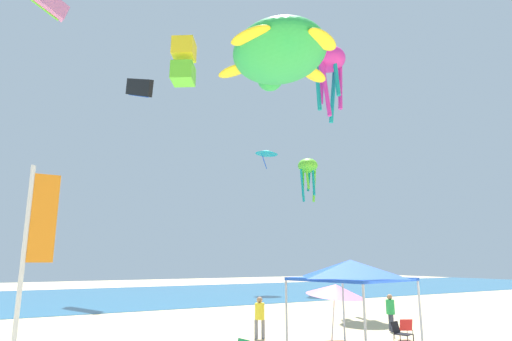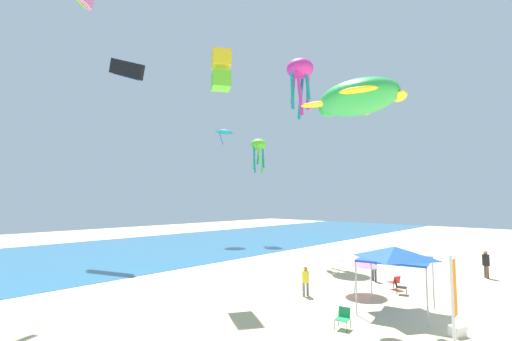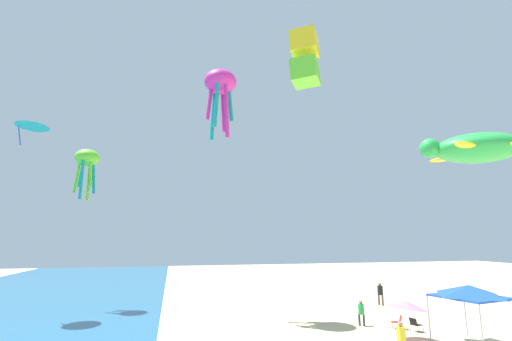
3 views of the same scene
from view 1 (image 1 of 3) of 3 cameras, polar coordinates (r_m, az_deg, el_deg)
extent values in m
cube|color=#28668E|center=(40.21, -15.86, -15.92)|extent=(120.00, 23.98, 0.02)
cylinder|color=#B7B7BC|center=(12.38, 14.55, -20.26)|extent=(0.07, 0.07, 2.42)
cylinder|color=#B7B7BC|center=(14.82, 21.39, -18.41)|extent=(0.07, 0.07, 2.42)
cylinder|color=#B7B7BC|center=(14.30, 4.15, -19.42)|extent=(0.07, 0.07, 2.42)
cylinder|color=#B7B7BC|center=(16.46, 11.76, -18.23)|extent=(0.07, 0.07, 2.42)
cube|color=blue|center=(14.31, 12.70, -14.09)|extent=(3.51, 3.57, 0.10)
pyramid|color=blue|center=(14.30, 12.64, -12.78)|extent=(3.44, 3.49, 0.56)
cylinder|color=silver|center=(17.63, 10.42, -18.35)|extent=(0.12, 0.29, 2.12)
cone|color=pink|center=(17.48, 10.66, -15.57)|extent=(2.31, 2.33, 0.77)
cylinder|color=black|center=(19.05, 19.75, -19.99)|extent=(0.02, 0.02, 0.40)
cylinder|color=black|center=(18.86, 18.21, -20.18)|extent=(0.02, 0.02, 0.40)
cylinder|color=black|center=(18.58, 20.43, -20.17)|extent=(0.02, 0.02, 0.40)
cylinder|color=black|center=(18.38, 18.86, -20.37)|extent=(0.02, 0.02, 0.40)
cube|color=red|center=(18.68, 19.27, -19.57)|extent=(0.69, 0.69, 0.03)
cube|color=red|center=(18.39, 19.59, -19.02)|extent=(0.50, 0.33, 0.41)
cylinder|color=black|center=(17.65, 20.53, -20.63)|extent=(0.02, 0.02, 0.40)
cylinder|color=black|center=(17.41, 18.12, -20.92)|extent=(0.02, 0.02, 0.40)
cylinder|color=black|center=(17.87, 18.91, -20.62)|extent=(0.02, 0.02, 0.40)
cube|color=black|center=(17.50, 19.29, -20.13)|extent=(0.65, 0.65, 0.03)
cube|color=black|center=(17.59, 18.33, -19.45)|extent=(0.51, 0.26, 0.41)
cube|color=orange|center=(5.94, -26.71, -5.70)|extent=(0.30, 0.02, 1.10)
cylinder|color=slate|center=(18.05, 0.97, -20.60)|extent=(0.14, 0.14, 0.73)
cylinder|color=slate|center=(17.97, 0.03, -20.64)|extent=(0.14, 0.14, 0.73)
cylinder|color=yellow|center=(17.92, 0.49, -18.45)|extent=(0.38, 0.38, 0.64)
sphere|color=#A87A56|center=(17.88, 0.49, -17.06)|extent=(0.24, 0.24, 0.24)
cylinder|color=#33384C|center=(20.81, 17.67, -18.94)|extent=(0.14, 0.14, 0.72)
cylinder|color=#33384C|center=(20.54, 17.92, -19.02)|extent=(0.14, 0.14, 0.72)
cylinder|color=green|center=(20.60, 17.67, -17.14)|extent=(0.37, 0.37, 0.62)
sphere|color=#A87A56|center=(20.56, 17.59, -15.95)|extent=(0.23, 0.23, 0.23)
ellipsoid|color=#E02D9E|center=(33.61, 9.71, 14.59)|extent=(2.59, 2.59, 1.89)
cylinder|color=#E02D9E|center=(33.37, 8.85, 11.15)|extent=(0.32, 0.58, 2.77)
cylinder|color=teal|center=(32.49, 8.38, 11.06)|extent=(0.62, 0.47, 3.53)
cylinder|color=#E02D9E|center=(31.77, 9.40, 10.90)|extent=(0.66, 0.54, 4.29)
cylinder|color=teal|center=(32.24, 10.85, 12.08)|extent=(0.32, 0.58, 2.77)
cylinder|color=#E02D9E|center=(32.83, 11.32, 10.92)|extent=(0.62, 0.47, 3.53)
cylinder|color=teal|center=(33.25, 10.34, 9.87)|extent=(0.66, 0.54, 4.29)
cube|color=black|center=(40.43, -15.52, 10.76)|extent=(1.38, 5.25, 3.16)
cube|color=blue|center=(40.18, -15.57, 9.87)|extent=(0.93, 3.98, 1.78)
cone|color=teal|center=(44.98, 1.44, 2.52)|extent=(2.94, 2.92, 0.62)
cylinder|color=blue|center=(45.70, 1.10, 1.26)|extent=(0.65, 0.25, 1.70)
cube|color=yellow|center=(24.62, -9.70, 15.80)|extent=(1.66, 1.68, 1.11)
cube|color=#66D82D|center=(23.99, -9.82, 12.75)|extent=(1.66, 1.68, 1.11)
ellipsoid|color=green|center=(15.13, 3.17, 15.48)|extent=(4.62, 5.07, 1.61)
sphere|color=green|center=(17.21, 1.90, 12.33)|extent=(1.03, 1.03, 1.03)
ellipsoid|color=yellow|center=(15.92, -2.95, 13.31)|extent=(1.08, 1.72, 0.23)
ellipsoid|color=yellow|center=(16.34, 7.78, 12.73)|extent=(1.72, 1.29, 0.23)
ellipsoid|color=yellow|center=(13.72, -0.80, 17.74)|extent=(1.08, 1.72, 0.23)
ellipsoid|color=yellow|center=(14.09, 8.93, 17.03)|extent=(1.72, 1.29, 0.23)
ellipsoid|color=#66D82D|center=(43.22, 7.01, 0.65)|extent=(2.00, 2.00, 1.46)
cylinder|color=#66D82D|center=(42.29, 6.97, -1.10)|extent=(0.38, 0.39, 2.14)
cylinder|color=teal|center=(42.50, 7.77, -1.54)|extent=(0.32, 0.49, 2.72)
cylinder|color=#66D82D|center=(43.08, 7.86, -2.07)|extent=(0.56, 0.31, 3.30)
cylinder|color=teal|center=(43.55, 7.15, -1.42)|extent=(0.38, 0.39, 2.14)
cylinder|color=#66D82D|center=(43.24, 6.37, -1.75)|extent=(0.32, 0.49, 2.72)
cylinder|color=teal|center=(42.56, 6.28, -1.99)|extent=(0.56, 0.31, 3.30)
camera|label=2|loc=(8.80, -88.10, 14.69)|focal=24.34mm
camera|label=3|loc=(27.21, -43.95, -3.53)|focal=24.36mm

